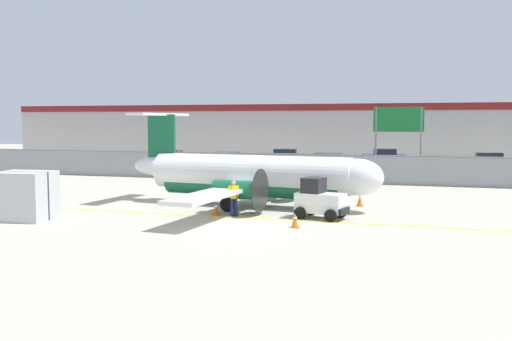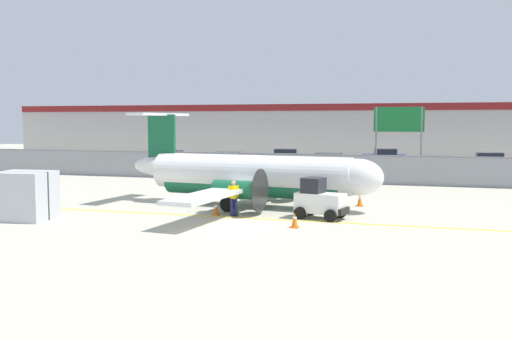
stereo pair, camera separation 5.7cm
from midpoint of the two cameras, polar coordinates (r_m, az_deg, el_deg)
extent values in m
plane|color=#B2AD99|center=(24.62, -2.43, -5.53)|extent=(140.00, 140.00, 0.00)
cube|color=yellow|center=(26.49, -1.04, -4.77)|extent=(84.00, 0.20, 0.01)
cube|color=gray|center=(41.80, 5.52, 0.17)|extent=(98.00, 0.04, 2.00)
cylinder|color=slate|center=(41.72, 5.53, 1.61)|extent=(98.00, 0.10, 0.10)
cube|color=#38383A|center=(53.17, 7.84, 0.16)|extent=(98.00, 17.00, 0.12)
cube|color=#BCB7B2|center=(71.35, 10.08, 3.92)|extent=(91.00, 8.00, 6.50)
cube|color=maroon|center=(67.38, 9.74, 6.29)|extent=(91.00, 0.20, 0.80)
cylinder|color=white|center=(30.02, -0.48, -0.25)|extent=(11.01, 3.09, 1.90)
ellipsoid|color=white|center=(28.28, 10.22, -0.66)|extent=(2.69, 2.07, 1.80)
ellipsoid|color=white|center=(32.66, -9.73, 0.45)|extent=(3.16, 1.38, 1.05)
cylinder|color=#145938|center=(30.07, -0.48, -1.25)|extent=(9.85, 2.55, 1.48)
cube|color=white|center=(30.04, -0.31, -1.34)|extent=(3.36, 16.08, 0.18)
cylinder|color=#145938|center=(32.36, 1.82, -0.89)|extent=(2.29, 1.14, 0.90)
cone|color=black|center=(31.97, 3.74, -0.97)|extent=(0.50, 0.49, 0.44)
cylinder|color=#262626|center=(31.93, 4.00, -0.98)|extent=(0.27, 2.09, 2.10)
cylinder|color=#145938|center=(27.59, -2.03, -1.91)|extent=(2.29, 1.14, 0.90)
cone|color=black|center=(27.14, 0.18, -2.02)|extent=(0.50, 0.49, 0.44)
cylinder|color=#262626|center=(27.08, 0.47, -2.04)|extent=(0.27, 2.09, 2.10)
cube|color=#145938|center=(32.44, -9.35, 2.81)|extent=(1.71, 0.37, 3.10)
cube|color=white|center=(32.49, -9.60, 5.55)|extent=(1.62, 4.89, 0.14)
cylinder|color=#59595B|center=(28.84, 6.54, -2.43)|extent=(0.15, 0.15, 0.97)
cylinder|color=black|center=(28.91, 6.53, -3.38)|extent=(0.62, 0.28, 0.60)
cylinder|color=#59595B|center=(32.26, 0.57, -1.54)|extent=(0.15, 0.15, 0.90)
cylinder|color=black|center=(32.31, 0.57, -2.32)|extent=(0.78, 0.30, 0.76)
cylinder|color=#59595B|center=(28.24, -2.81, -2.48)|extent=(0.15, 0.15, 0.90)
cylinder|color=black|center=(28.30, -2.80, -3.37)|extent=(0.78, 0.30, 0.76)
cube|color=silver|center=(26.42, 6.51, -3.23)|extent=(2.40, 1.58, 0.90)
cube|color=black|center=(26.45, 5.83, -1.47)|extent=(1.11, 1.18, 0.70)
cube|color=black|center=(26.04, 8.83, -4.05)|extent=(0.41, 1.11, 0.30)
cylinder|color=black|center=(26.75, 8.49, -4.13)|extent=(0.59, 0.31, 0.56)
cylinder|color=black|center=(25.65, 7.51, -4.51)|extent=(0.59, 0.31, 0.56)
cylinder|color=black|center=(27.33, 5.55, -3.90)|extent=(0.59, 0.31, 0.56)
cylinder|color=black|center=(26.25, 4.47, -4.26)|extent=(0.59, 0.31, 0.56)
cylinder|color=#191E4C|center=(26.91, -2.39, -3.71)|extent=(0.23, 0.23, 0.85)
cylinder|color=#191E4C|center=(26.99, -1.99, -3.68)|extent=(0.23, 0.23, 0.85)
cylinder|color=yellow|center=(26.85, -2.20, -2.17)|extent=(0.48, 0.48, 0.60)
cylinder|color=yellow|center=(26.76, -2.63, -2.13)|extent=(0.14, 0.14, 0.55)
cylinder|color=yellow|center=(26.94, -1.77, -2.08)|extent=(0.14, 0.14, 0.55)
sphere|color=tan|center=(26.80, -2.20, -1.23)|extent=(0.22, 0.22, 0.22)
cube|color=#B7BCC1|center=(27.98, -22.10, -2.34)|extent=(2.56, 2.19, 2.20)
cube|color=#333338|center=(27.98, -22.10, -2.34)|extent=(2.44, 0.28, 2.20)
cube|color=orange|center=(27.46, -3.95, -4.40)|extent=(0.36, 0.36, 0.04)
cone|color=orange|center=(27.41, -3.95, -3.74)|extent=(0.28, 0.28, 0.60)
cylinder|color=white|center=(27.40, -3.95, -3.57)|extent=(0.17, 0.17, 0.08)
cube|color=orange|center=(30.66, 10.39, -3.48)|extent=(0.36, 0.36, 0.04)
cone|color=orange|center=(30.62, 10.40, -2.89)|extent=(0.28, 0.28, 0.60)
cylinder|color=white|center=(30.61, 10.40, -2.74)|extent=(0.17, 0.17, 0.08)
cube|color=orange|center=(24.20, 3.95, -5.68)|extent=(0.36, 0.36, 0.04)
cone|color=orange|center=(24.14, 3.96, -4.93)|extent=(0.28, 0.28, 0.60)
cylinder|color=white|center=(24.13, 3.96, -4.74)|extent=(0.17, 0.17, 0.08)
cube|color=silver|center=(55.22, -8.42, 1.04)|extent=(4.31, 2.00, 0.80)
cube|color=#262D38|center=(55.23, -8.58, 1.74)|extent=(2.31, 1.72, 0.56)
cylinder|color=black|center=(55.61, -6.74, 0.76)|extent=(0.61, 0.24, 0.60)
cylinder|color=black|center=(53.92, -7.36, 0.62)|extent=(0.61, 0.24, 0.60)
cylinder|color=black|center=(56.58, -9.43, 0.79)|extent=(0.61, 0.24, 0.60)
cylinder|color=black|center=(54.91, -10.12, 0.66)|extent=(0.61, 0.24, 0.60)
cube|color=navy|center=(51.67, -2.74, 0.82)|extent=(4.34, 2.10, 0.80)
cube|color=#262D38|center=(51.66, -2.90, 1.57)|extent=(2.34, 1.77, 0.56)
cylinder|color=black|center=(52.27, -1.01, 0.52)|extent=(0.62, 0.26, 0.60)
cylinder|color=black|center=(50.51, -1.43, 0.36)|extent=(0.62, 0.26, 0.60)
cylinder|color=black|center=(52.91, -3.98, 0.56)|extent=(0.62, 0.26, 0.60)
cylinder|color=black|center=(51.18, -4.50, 0.41)|extent=(0.62, 0.26, 0.60)
cube|color=navy|center=(57.08, 2.87, 1.21)|extent=(4.39, 2.24, 0.80)
cube|color=#262D38|center=(57.02, 3.02, 1.89)|extent=(2.39, 1.84, 0.56)
cylinder|color=black|center=(56.37, 1.35, 0.85)|extent=(0.62, 0.28, 0.60)
cylinder|color=black|center=(58.15, 1.58, 0.97)|extent=(0.62, 0.28, 0.60)
cylinder|color=black|center=(56.08, 4.19, 0.81)|extent=(0.62, 0.28, 0.60)
cylinder|color=black|center=(57.87, 4.33, 0.94)|extent=(0.62, 0.28, 0.60)
cube|color=red|center=(49.82, 7.06, 0.63)|extent=(4.22, 1.75, 0.80)
cube|color=#262D38|center=(49.74, 7.23, 1.41)|extent=(2.22, 1.59, 0.56)
cylinder|color=black|center=(49.22, 5.26, 0.22)|extent=(0.60, 0.21, 0.60)
cylinder|color=black|center=(50.98, 5.68, 0.38)|extent=(0.60, 0.21, 0.60)
cylinder|color=black|center=(48.73, 8.49, 0.14)|extent=(0.60, 0.21, 0.60)
cylinder|color=black|center=(50.51, 8.79, 0.31)|extent=(0.60, 0.21, 0.60)
cube|color=navy|center=(58.74, 12.69, 1.21)|extent=(4.38, 2.20, 0.80)
cube|color=#262D38|center=(58.71, 12.85, 1.87)|extent=(2.37, 1.82, 0.56)
cylinder|color=black|center=(57.80, 11.35, 0.85)|extent=(0.62, 0.27, 0.60)
cylinder|color=black|center=(59.60, 11.29, 0.97)|extent=(0.62, 0.27, 0.60)
cylinder|color=black|center=(57.97, 14.12, 0.81)|extent=(0.62, 0.27, 0.60)
cylinder|color=black|center=(59.76, 13.97, 0.93)|extent=(0.62, 0.27, 0.60)
cube|color=silver|center=(47.72, 17.64, 0.24)|extent=(4.30, 1.97, 0.80)
cube|color=#262D38|center=(47.66, 17.48, 1.06)|extent=(2.30, 1.70, 0.56)
cylinder|color=black|center=(48.78, 19.18, -0.08)|extent=(0.61, 0.24, 0.60)
cylinder|color=black|center=(47.00, 19.43, -0.27)|extent=(0.61, 0.24, 0.60)
cylinder|color=black|center=(48.54, 15.89, -0.02)|extent=(0.61, 0.24, 0.60)
cylinder|color=black|center=(46.75, 16.02, -0.20)|extent=(0.61, 0.24, 0.60)
cube|color=#19662D|center=(54.58, 22.48, 0.67)|extent=(4.24, 1.80, 0.80)
cube|color=#262D38|center=(54.52, 22.34, 1.38)|extent=(2.24, 1.61, 0.56)
cylinder|color=black|center=(55.69, 23.77, 0.37)|extent=(0.60, 0.21, 0.60)
cylinder|color=black|center=(53.92, 24.06, 0.22)|extent=(0.60, 0.21, 0.60)
cylinder|color=black|center=(55.33, 20.91, 0.44)|extent=(0.60, 0.21, 0.60)
cylinder|color=black|center=(53.54, 21.11, 0.29)|extent=(0.60, 0.21, 0.60)
cylinder|color=slate|center=(42.88, 11.95, 2.55)|extent=(0.14, 0.14, 5.50)
cylinder|color=slate|center=(42.76, 16.23, 2.45)|extent=(0.14, 0.14, 5.50)
cube|color=#14662D|center=(42.76, 14.14, 4.98)|extent=(3.60, 0.10, 1.80)
camera|label=1|loc=(0.03, -89.95, 0.00)|focal=40.00mm
camera|label=2|loc=(0.03, 90.05, 0.00)|focal=40.00mm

